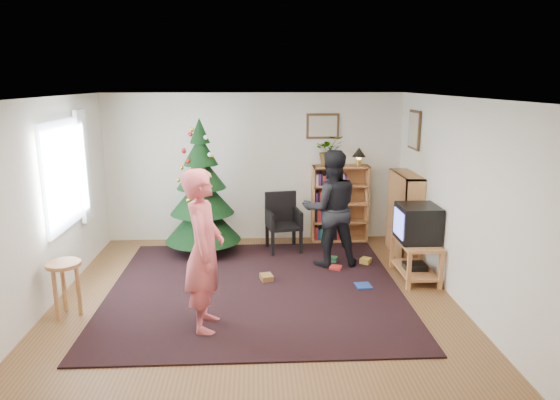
{
  "coord_description": "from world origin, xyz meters",
  "views": [
    {
      "loc": [
        0.02,
        -5.86,
        2.69
      ],
      "look_at": [
        0.35,
        0.76,
        1.1
      ],
      "focal_mm": 32.0,
      "sensor_mm": 36.0,
      "label": 1
    }
  ],
  "objects_px": {
    "picture_right": "(414,130)",
    "christmas_tree": "(202,199)",
    "bookshelf_back": "(340,203)",
    "person_by_chair": "(331,209)",
    "table_lamp": "(359,153)",
    "person_standing": "(204,251)",
    "tv_stand": "(415,256)",
    "crt_tv": "(417,223)",
    "armchair": "(283,219)",
    "picture_back": "(323,126)",
    "stool": "(64,274)",
    "bookshelf_right": "(404,214)",
    "potted_plant": "(329,151)"
  },
  "relations": [
    {
      "from": "christmas_tree",
      "to": "bookshelf_back",
      "type": "height_order",
      "value": "christmas_tree"
    },
    {
      "from": "picture_right",
      "to": "person_by_chair",
      "type": "xyz_separation_m",
      "value": [
        -1.36,
        -0.6,
        -1.08
      ]
    },
    {
      "from": "crt_tv",
      "to": "stool",
      "type": "bearing_deg",
      "value": -168.24
    },
    {
      "from": "picture_right",
      "to": "tv_stand",
      "type": "height_order",
      "value": "picture_right"
    },
    {
      "from": "christmas_tree",
      "to": "bookshelf_back",
      "type": "distance_m",
      "value": 2.35
    },
    {
      "from": "picture_back",
      "to": "stool",
      "type": "bearing_deg",
      "value": -139.88
    },
    {
      "from": "crt_tv",
      "to": "potted_plant",
      "type": "distance_m",
      "value": 2.15
    },
    {
      "from": "picture_back",
      "to": "potted_plant",
      "type": "distance_m",
      "value": 0.43
    },
    {
      "from": "crt_tv",
      "to": "person_standing",
      "type": "bearing_deg",
      "value": -154.85
    },
    {
      "from": "table_lamp",
      "to": "picture_back",
      "type": "bearing_deg",
      "value": 167.31
    },
    {
      "from": "crt_tv",
      "to": "person_by_chair",
      "type": "relative_size",
      "value": 0.33
    },
    {
      "from": "christmas_tree",
      "to": "crt_tv",
      "type": "bearing_deg",
      "value": -21.25
    },
    {
      "from": "picture_back",
      "to": "armchair",
      "type": "height_order",
      "value": "picture_back"
    },
    {
      "from": "bookshelf_back",
      "to": "table_lamp",
      "type": "relative_size",
      "value": 4.27
    },
    {
      "from": "bookshelf_back",
      "to": "bookshelf_right",
      "type": "xyz_separation_m",
      "value": [
        0.89,
        -0.77,
        0.0
      ]
    },
    {
      "from": "christmas_tree",
      "to": "person_standing",
      "type": "xyz_separation_m",
      "value": [
        0.27,
        -2.48,
        0.01
      ]
    },
    {
      "from": "picture_right",
      "to": "christmas_tree",
      "type": "height_order",
      "value": "picture_right"
    },
    {
      "from": "crt_tv",
      "to": "person_standing",
      "type": "height_order",
      "value": "person_standing"
    },
    {
      "from": "bookshelf_back",
      "to": "person_by_chair",
      "type": "xyz_separation_m",
      "value": [
        -0.34,
        -1.19,
        0.2
      ]
    },
    {
      "from": "armchair",
      "to": "picture_back",
      "type": "bearing_deg",
      "value": 29.91
    },
    {
      "from": "armchair",
      "to": "christmas_tree",
      "type": "bearing_deg",
      "value": 177.17
    },
    {
      "from": "tv_stand",
      "to": "person_by_chair",
      "type": "bearing_deg",
      "value": 152.43
    },
    {
      "from": "picture_right",
      "to": "person_by_chair",
      "type": "distance_m",
      "value": 1.84
    },
    {
      "from": "bookshelf_right",
      "to": "person_standing",
      "type": "distance_m",
      "value": 3.69
    },
    {
      "from": "picture_back",
      "to": "bookshelf_right",
      "type": "relative_size",
      "value": 0.42
    },
    {
      "from": "person_standing",
      "to": "table_lamp",
      "type": "relative_size",
      "value": 5.92
    },
    {
      "from": "tv_stand",
      "to": "potted_plant",
      "type": "bearing_deg",
      "value": 118.75
    },
    {
      "from": "christmas_tree",
      "to": "table_lamp",
      "type": "height_order",
      "value": "christmas_tree"
    },
    {
      "from": "tv_stand",
      "to": "crt_tv",
      "type": "distance_m",
      "value": 0.47
    },
    {
      "from": "bookshelf_back",
      "to": "person_by_chair",
      "type": "distance_m",
      "value": 1.25
    },
    {
      "from": "stool",
      "to": "person_standing",
      "type": "bearing_deg",
      "value": -12.85
    },
    {
      "from": "armchair",
      "to": "person_standing",
      "type": "relative_size",
      "value": 0.52
    },
    {
      "from": "bookshelf_right",
      "to": "person_by_chair",
      "type": "distance_m",
      "value": 1.31
    },
    {
      "from": "picture_back",
      "to": "potted_plant",
      "type": "height_order",
      "value": "picture_back"
    },
    {
      "from": "picture_back",
      "to": "stool",
      "type": "relative_size",
      "value": 0.83
    },
    {
      "from": "armchair",
      "to": "tv_stand",
      "type": "bearing_deg",
      "value": -46.83
    },
    {
      "from": "christmas_tree",
      "to": "armchair",
      "type": "distance_m",
      "value": 1.35
    },
    {
      "from": "picture_back",
      "to": "bookshelf_right",
      "type": "distance_m",
      "value": 1.97
    },
    {
      "from": "stool",
      "to": "tv_stand",
      "type": "bearing_deg",
      "value": 11.75
    },
    {
      "from": "person_by_chair",
      "to": "picture_right",
      "type": "bearing_deg",
      "value": -160.29
    },
    {
      "from": "crt_tv",
      "to": "armchair",
      "type": "xyz_separation_m",
      "value": [
        -1.76,
        1.33,
        -0.29
      ]
    },
    {
      "from": "picture_right",
      "to": "bookshelf_right",
      "type": "relative_size",
      "value": 0.46
    },
    {
      "from": "tv_stand",
      "to": "christmas_tree",
      "type": "bearing_deg",
      "value": 158.77
    },
    {
      "from": "picture_back",
      "to": "table_lamp",
      "type": "height_order",
      "value": "picture_back"
    },
    {
      "from": "picture_right",
      "to": "person_standing",
      "type": "xyz_separation_m",
      "value": [
        -3.02,
        -2.48,
        -1.05
      ]
    },
    {
      "from": "picture_back",
      "to": "christmas_tree",
      "type": "xyz_separation_m",
      "value": [
        -1.97,
        -0.72,
        -1.05
      ]
    },
    {
      "from": "crt_tv",
      "to": "table_lamp",
      "type": "distance_m",
      "value": 1.96
    },
    {
      "from": "picture_right",
      "to": "tv_stand",
      "type": "relative_size",
      "value": 0.69
    },
    {
      "from": "crt_tv",
      "to": "person_standing",
      "type": "xyz_separation_m",
      "value": [
        -2.76,
        -1.3,
        0.1
      ]
    },
    {
      "from": "christmas_tree",
      "to": "potted_plant",
      "type": "distance_m",
      "value": 2.25
    }
  ]
}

